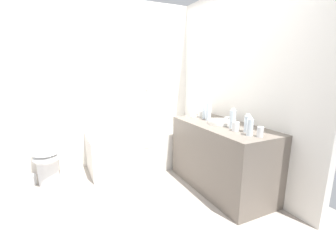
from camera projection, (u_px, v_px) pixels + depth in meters
The scene contains 18 objects.
ground_plane at pixel (134, 195), 2.84m from camera, with size 3.76×3.76×0.00m, color #9E9389.
wall_back_tiled at pixel (106, 85), 3.62m from camera, with size 3.16×0.10×2.50m, color silver.
wall_right_mirror at pixel (233, 87), 3.16m from camera, with size 0.10×2.76×2.50m, color silver.
bathtub at pixel (145, 147), 3.69m from camera, with size 1.70×0.71×1.29m.
toilet at pixel (47, 159), 3.10m from camera, with size 0.35×0.46×0.67m.
vanity_counter at pixel (221, 157), 2.94m from camera, with size 0.64×1.41×0.83m, color #6B6056.
sink_basin at pixel (220, 122), 2.88m from camera, with size 0.29×0.29×0.04m, color white.
sink_faucet at pixel (231, 120), 2.95m from camera, with size 0.13×0.15×0.08m.
water_bottle_0 at pixel (233, 119), 2.64m from camera, with size 0.07×0.07×0.23m.
water_bottle_1 at pixel (209, 111), 3.05m from camera, with size 0.07×0.07×0.26m.
water_bottle_2 at pixel (248, 124), 2.48m from camera, with size 0.07×0.07×0.20m.
water_bottle_3 at pixel (205, 112), 3.17m from camera, with size 0.06×0.06×0.19m.
water_bottle_4 at pixel (250, 127), 2.36m from camera, with size 0.06×0.06×0.19m.
drinking_glass_0 at pixel (201, 114), 3.25m from camera, with size 0.07×0.07×0.10m, color white.
drinking_glass_1 at pixel (260, 132), 2.31m from camera, with size 0.06×0.06×0.10m, color white.
drinking_glass_2 at pixel (236, 126), 2.54m from camera, with size 0.08×0.08×0.10m, color white.
soap_dish at pixel (194, 116), 3.31m from camera, with size 0.09×0.06×0.02m, color white.
toilet_paper_roll at pixel (32, 180), 3.10m from camera, with size 0.11×0.11×0.13m, color white.
Camera 1 is at (-0.75, -2.49, 1.49)m, focal length 25.09 mm.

